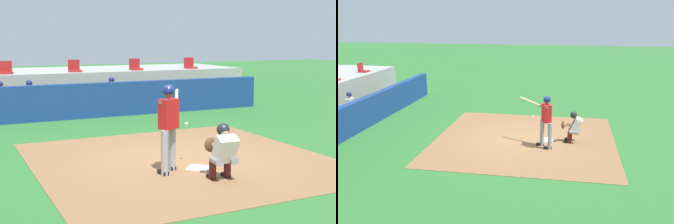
{
  "view_description": "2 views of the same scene",
  "coord_description": "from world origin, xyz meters",
  "views": [
    {
      "loc": [
        -4.68,
        -9.17,
        2.7
      ],
      "look_at": [
        0.0,
        0.7,
        1.0
      ],
      "focal_mm": 50.38,
      "sensor_mm": 36.0,
      "label": 1
    },
    {
      "loc": [
        -12.55,
        -1.54,
        4.47
      ],
      "look_at": [
        0.0,
        0.7,
        1.0
      ],
      "focal_mm": 39.19,
      "sensor_mm": 36.0,
      "label": 2
    }
  ],
  "objects": [
    {
      "name": "ground_plane",
      "position": [
        0.0,
        0.0,
        0.0
      ],
      "size": [
        80.0,
        80.0,
        0.0
      ],
      "primitive_type": "plane",
      "color": "#2D6B2D"
    },
    {
      "name": "dirt_infield",
      "position": [
        0.0,
        0.0,
        0.01
      ],
      "size": [
        6.4,
        6.4,
        0.01
      ],
      "primitive_type": "cube",
      "color": "olive",
      "rests_on": "ground"
    },
    {
      "name": "home_plate",
      "position": [
        0.0,
        -0.8,
        0.02
      ],
      "size": [
        0.62,
        0.62,
        0.02
      ],
      "primitive_type": "cube",
      "rotation": [
        0.0,
        0.0,
        0.79
      ],
      "color": "white",
      "rests_on": "dirt_infield"
    },
    {
      "name": "batter_at_plate",
      "position": [
        -0.68,
        -0.78,
        1.04
      ],
      "size": [
        0.93,
        1.21,
        1.8
      ],
      "color": "#99999E",
      "rests_on": "ground"
    },
    {
      "name": "catcher_crouched",
      "position": [
        0.01,
        -1.7,
        0.61
      ],
      "size": [
        0.5,
        1.81,
        1.13
      ],
      "color": "gray",
      "rests_on": "ground"
    },
    {
      "name": "dugout_wall",
      "position": [
        0.0,
        6.5,
        0.6
      ],
      "size": [
        13.0,
        0.3,
        1.2
      ],
      "primitive_type": "cube",
      "color": "navy",
      "rests_on": "ground"
    },
    {
      "name": "dugout_bench",
      "position": [
        0.0,
        7.5,
        0.23
      ],
      "size": [
        11.8,
        0.44,
        0.45
      ],
      "primitive_type": "cube",
      "color": "olive",
      "rests_on": "ground"
    },
    {
      "name": "dugout_player_0",
      "position": [
        -3.04,
        7.34,
        0.67
      ],
      "size": [
        0.49,
        0.7,
        1.3
      ],
      "color": "#939399",
      "rests_on": "ground"
    },
    {
      "name": "dugout_player_1",
      "position": [
        -2.08,
        7.34,
        0.67
      ],
      "size": [
        0.49,
        0.7,
        1.3
      ],
      "color": "#939399",
      "rests_on": "ground"
    },
    {
      "name": "dugout_player_2",
      "position": [
        0.89,
        7.34,
        0.67
      ],
      "size": [
        0.49,
        0.7,
        1.3
      ],
      "color": "#939399",
      "rests_on": "ground"
    },
    {
      "name": "stands_platform",
      "position": [
        0.0,
        10.9,
        0.7
      ],
      "size": [
        15.0,
        4.4,
        1.4
      ],
      "primitive_type": "cube",
      "color": "#9E9E99",
      "rests_on": "ground"
    },
    {
      "name": "stadium_seat_1",
      "position": [
        -2.6,
        9.38,
        1.53
      ],
      "size": [
        0.46,
        0.46,
        0.48
      ],
      "color": "#A51E1E",
      "rests_on": "stands_platform"
    },
    {
      "name": "stadium_seat_2",
      "position": [
        0.0,
        9.38,
        1.53
      ],
      "size": [
        0.46,
        0.46,
        0.48
      ],
      "color": "#A51E1E",
      "rests_on": "stands_platform"
    },
    {
      "name": "stadium_seat_3",
      "position": [
        2.6,
        9.38,
        1.53
      ],
      "size": [
        0.46,
        0.46,
        0.48
      ],
      "color": "#A51E1E",
      "rests_on": "stands_platform"
    },
    {
      "name": "stadium_seat_4",
      "position": [
        5.2,
        9.38,
        1.53
      ],
      "size": [
        0.46,
        0.46,
        0.48
      ],
      "color": "#A51E1E",
      "rests_on": "stands_platform"
    }
  ]
}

